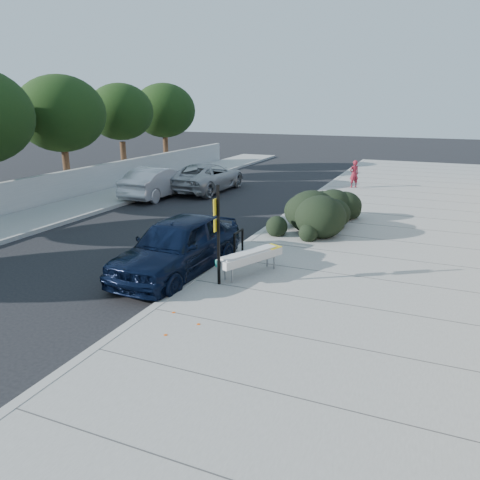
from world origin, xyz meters
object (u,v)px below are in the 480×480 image
(wagon_silver, at_px, (158,182))
(suv_silver, at_px, (206,177))
(sedan_navy, at_px, (178,246))
(pedestrian, at_px, (354,174))
(bike_rack, at_px, (239,243))
(sign_post, at_px, (218,229))
(bench, at_px, (251,257))

(wagon_silver, relative_size, suv_silver, 0.86)
(sedan_navy, distance_m, pedestrian, 15.69)
(bike_rack, relative_size, sedan_navy, 0.20)
(sign_post, height_order, pedestrian, sign_post)
(sedan_navy, height_order, pedestrian, sedan_navy)
(sedan_navy, bearing_deg, sign_post, -18.54)
(suv_silver, bearing_deg, bench, 123.39)
(bench, distance_m, pedestrian, 15.13)
(bike_rack, relative_size, wagon_silver, 0.21)
(sedan_navy, relative_size, wagon_silver, 1.03)
(bike_rack, xyz_separation_m, pedestrian, (0.90, 14.35, 0.16))
(sign_post, relative_size, pedestrian, 1.74)
(bike_rack, height_order, pedestrian, pedestrian)
(sign_post, distance_m, sedan_navy, 1.88)
(bike_rack, distance_m, sign_post, 2.00)
(sign_post, relative_size, suv_silver, 0.48)
(bench, bearing_deg, suv_silver, 146.72)
(sedan_navy, xyz_separation_m, suv_silver, (-5.20, 12.05, -0.07))
(bike_rack, bearing_deg, suv_silver, 120.52)
(sedan_navy, bearing_deg, wagon_silver, 128.06)
(bench, height_order, wagon_silver, wagon_silver)
(bike_rack, height_order, sign_post, sign_post)
(bike_rack, xyz_separation_m, sign_post, (0.18, -1.78, 0.90))
(sedan_navy, relative_size, pedestrian, 3.24)
(wagon_silver, xyz_separation_m, pedestrian, (9.00, 6.07, 0.12))
(wagon_silver, bearing_deg, bench, 134.55)
(sedan_navy, xyz_separation_m, wagon_silver, (-6.70, 9.45, -0.05))
(wagon_silver, bearing_deg, pedestrian, -145.60)
(bike_rack, xyz_separation_m, suv_silver, (-6.60, 10.89, 0.02))
(bench, height_order, sign_post, sign_post)
(bench, xyz_separation_m, sign_post, (-0.51, -1.00, 0.99))
(bench, height_order, sedan_navy, sedan_navy)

